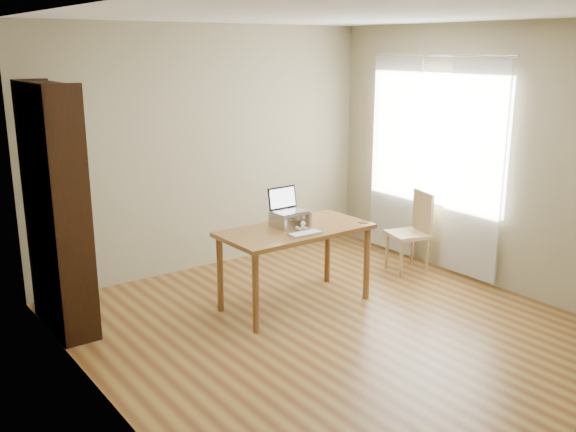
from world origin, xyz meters
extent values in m
cube|color=#583217|center=(0.00, 0.00, -0.01)|extent=(4.00, 4.50, 0.02)
cube|color=silver|center=(0.00, 0.00, 2.61)|extent=(4.00, 4.50, 0.02)
cube|color=gray|center=(0.00, 2.26, 1.30)|extent=(4.00, 0.02, 2.60)
cube|color=gray|center=(-2.01, 0.00, 1.30)|extent=(0.02, 4.50, 2.60)
cube|color=gray|center=(2.01, 0.00, 1.30)|extent=(0.02, 4.50, 2.60)
cube|color=white|center=(1.98, 0.80, 1.40)|extent=(0.01, 1.80, 1.40)
cube|color=black|center=(-1.84, 1.12, 1.05)|extent=(0.30, 0.04, 2.10)
cube|color=black|center=(-1.84, 1.98, 1.05)|extent=(0.30, 0.04, 2.10)
cube|color=black|center=(-1.98, 1.55, 1.05)|extent=(0.02, 0.90, 2.10)
cube|color=black|center=(-1.84, 1.55, 0.03)|extent=(0.30, 0.84, 0.02)
cube|color=black|center=(-1.81, 1.55, 0.20)|extent=(0.20, 0.78, 0.28)
cube|color=black|center=(-1.84, 1.55, 0.37)|extent=(0.30, 0.84, 0.03)
cube|color=black|center=(-1.81, 1.55, 0.54)|extent=(0.20, 0.78, 0.28)
cube|color=black|center=(-1.84, 1.55, 0.71)|extent=(0.30, 0.84, 0.02)
cube|color=black|center=(-1.81, 1.55, 0.88)|extent=(0.20, 0.78, 0.28)
cube|color=black|center=(-1.84, 1.55, 1.05)|extent=(0.30, 0.84, 0.02)
cube|color=black|center=(-1.81, 1.55, 1.22)|extent=(0.20, 0.78, 0.28)
cube|color=black|center=(-1.84, 1.55, 1.39)|extent=(0.30, 0.84, 0.02)
cube|color=black|center=(-1.81, 1.55, 1.56)|extent=(0.20, 0.78, 0.28)
cube|color=black|center=(-1.84, 1.55, 1.73)|extent=(0.30, 0.84, 0.02)
cube|color=black|center=(-1.81, 1.55, 1.90)|extent=(0.20, 0.78, 0.28)
cube|color=black|center=(-1.84, 1.55, 2.07)|extent=(0.30, 0.84, 0.03)
cube|color=silver|center=(1.92, 0.25, 1.15)|extent=(0.03, 0.70, 2.20)
cube|color=silver|center=(1.92, 1.35, 1.15)|extent=(0.03, 0.70, 2.20)
cylinder|color=silver|center=(1.92, 0.80, 2.28)|extent=(0.03, 1.90, 0.03)
cube|color=brown|center=(0.06, 0.76, 0.73)|extent=(1.41, 0.72, 0.04)
cylinder|color=brown|center=(-0.58, 1.05, 0.35)|extent=(0.06, 0.06, 0.71)
cylinder|color=brown|center=(0.70, 1.05, 0.35)|extent=(0.06, 0.06, 0.71)
cylinder|color=brown|center=(-0.58, 0.47, 0.35)|extent=(0.06, 0.06, 0.71)
cylinder|color=brown|center=(0.70, 0.47, 0.35)|extent=(0.06, 0.06, 0.71)
cube|color=silver|center=(-0.09, 0.84, 0.81)|extent=(0.03, 0.25, 0.12)
cube|color=silver|center=(0.20, 0.84, 0.81)|extent=(0.03, 0.25, 0.12)
cube|color=silver|center=(0.06, 0.84, 0.88)|extent=(0.32, 0.25, 0.01)
cube|color=silver|center=(0.06, 0.84, 0.89)|extent=(0.31, 0.22, 0.02)
cube|color=black|center=(0.06, 0.97, 1.00)|extent=(0.31, 0.05, 0.20)
cube|color=white|center=(0.06, 0.96, 1.00)|extent=(0.28, 0.04, 0.17)
cube|color=silver|center=(0.00, 0.54, 0.76)|extent=(0.31, 0.14, 0.02)
cube|color=silver|center=(0.00, 0.54, 0.77)|extent=(0.29, 0.12, 0.00)
cylinder|color=#57321D|center=(0.70, 0.54, 0.75)|extent=(0.10, 0.10, 0.01)
ellipsoid|color=#453C36|center=(0.09, 0.87, 0.81)|extent=(0.17, 0.37, 0.13)
ellipsoid|color=#453C36|center=(0.09, 0.98, 0.81)|extent=(0.15, 0.16, 0.12)
ellipsoid|color=#453C36|center=(0.09, 0.68, 0.83)|extent=(0.10, 0.09, 0.09)
ellipsoid|color=silver|center=(0.09, 0.72, 0.80)|extent=(0.09, 0.09, 0.08)
sphere|color=silver|center=(0.09, 0.65, 0.82)|extent=(0.04, 0.04, 0.04)
cone|color=#453C36|center=(0.06, 0.69, 0.88)|extent=(0.03, 0.04, 0.04)
cone|color=#453C36|center=(0.12, 0.69, 0.88)|extent=(0.03, 0.04, 0.04)
cylinder|color=silver|center=(0.06, 0.67, 0.76)|extent=(0.03, 0.09, 0.03)
cylinder|color=silver|center=(0.12, 0.67, 0.76)|extent=(0.03, 0.09, 0.03)
cylinder|color=#453C36|center=(0.18, 1.00, 0.77)|extent=(0.13, 0.20, 0.03)
cube|color=#A08157|center=(1.59, 0.80, 0.41)|extent=(0.48, 0.48, 0.04)
cylinder|color=#A08157|center=(1.44, 0.64, 0.21)|extent=(0.04, 0.04, 0.41)
cylinder|color=#A08157|center=(1.75, 0.64, 0.21)|extent=(0.04, 0.04, 0.41)
cylinder|color=#A08157|center=(1.44, 0.95, 0.21)|extent=(0.04, 0.04, 0.41)
cylinder|color=#A08157|center=(1.75, 0.95, 0.21)|extent=(0.04, 0.04, 0.41)
cube|color=#A08157|center=(1.77, 0.80, 0.64)|extent=(0.13, 0.36, 0.46)
camera|label=1|loc=(-3.33, -3.77, 2.36)|focal=40.00mm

